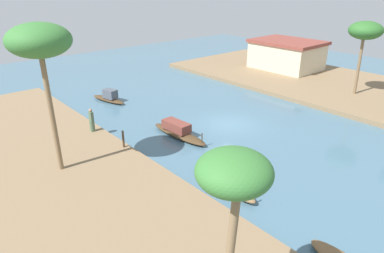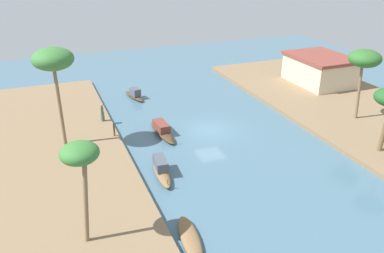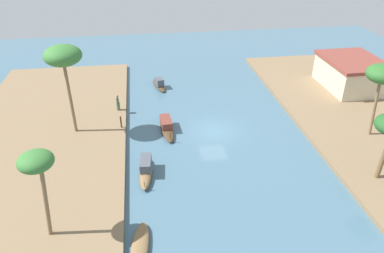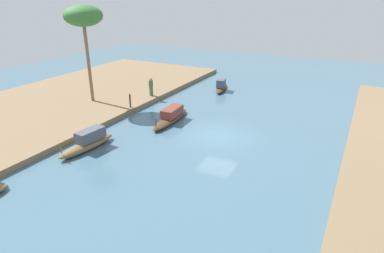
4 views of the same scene
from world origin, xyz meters
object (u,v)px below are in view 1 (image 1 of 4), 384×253
Objects in this scene: sampan_with_red_awning at (109,97)px; palm_tree_left_near at (39,43)px; sampan_midstream at (178,131)px; sampan_foreground at (225,179)px; palm_tree_left_far at (234,178)px; palm_tree_right_tall at (366,31)px; riverside_building at (287,54)px; person_on_near_bank at (92,122)px; mooring_post at (123,139)px.

palm_tree_left_near is at bearing -53.64° from sampan_with_red_awning.
sampan_midstream is 7.08m from sampan_foreground.
palm_tree_left_far is at bearing -32.86° from sampan_with_red_awning.
palm_tree_left_near reaches higher than palm_tree_right_tall.
riverside_building is at bearing 102.36° from sampan_midstream.
sampan_midstream is at bearing 146.98° from palm_tree_left_far.
sampan_foreground is 0.54× the size of palm_tree_left_near.
sampan_midstream is 10.06m from sampan_with_red_awning.
sampan_with_red_awning is at bearing 177.91° from sampan_foreground.
person_on_near_bank is 17.58m from palm_tree_left_far.
palm_tree_right_tall is at bearing -110.19° from person_on_near_bank.
sampan_foreground is 0.56× the size of riverside_building.
palm_tree_right_tall is (4.41, 26.37, -1.37)m from palm_tree_left_near.
sampan_with_red_awning is at bearing -37.48° from person_on_near_bank.
sampan_foreground is at bearing -20.39° from sampan_with_red_awning.
palm_tree_left_far is 35.40m from riverside_building.
person_on_near_bank is at bearing -174.30° from mooring_post.
sampan_foreground is 0.66× the size of palm_tree_right_tall.
sampan_with_red_awning is 10.56m from mooring_post.
palm_tree_left_near is 13.00m from palm_tree_left_far.
palm_tree_left_near is 1.03× the size of riverside_building.
riverside_building reaches higher than sampan_foreground.
mooring_post is 0.14× the size of palm_tree_left_near.
sampan_with_red_awning is 24.60m from palm_tree_left_far.
sampan_foreground is 11.06m from person_on_near_bank.
palm_tree_left_far is at bearing -72.08° from palm_tree_right_tall.
sampan_foreground is (6.74, -2.18, 0.08)m from sampan_midstream.
riverside_building is at bearing 102.62° from mooring_post.
riverside_building reaches higher than sampan_midstream.
palm_tree_left_far is at bearing 167.40° from person_on_near_bank.
palm_tree_right_tall is (-8.46, 26.18, 0.45)m from palm_tree_left_far.
person_on_near_bank is 3.69m from mooring_post.
mooring_post is (9.68, -4.18, 0.55)m from sampan_with_red_awning.
person_on_near_bank is 0.21× the size of palm_tree_left_near.
riverside_building is at bearing 123.61° from sampan_foreground.
sampan_foreground is 3.84× the size of mooring_post.
sampan_foreground is at bearing -62.09° from riverside_building.
palm_tree_right_tall is at bearing 78.66° from mooring_post.
mooring_post is (-7.11, -2.03, 0.48)m from sampan_foreground.
palm_tree_left_near is (3.72, -3.78, 6.40)m from person_on_near_bank.
palm_tree_left_far is 27.51m from palm_tree_right_tall.
sampan_with_red_awning is (-10.06, -0.03, 0.01)m from sampan_midstream.
mooring_post is at bearing 163.00° from palm_tree_left_far.
palm_tree_right_tall is at bearing -20.13° from riverside_building.
palm_tree_left_near reaches higher than mooring_post.
mooring_post is at bearing -98.56° from sampan_midstream.
palm_tree_left_far is at bearing -58.39° from riverside_building.
riverside_building reaches higher than person_on_near_bank.
sampan_with_red_awning is (-16.79, 2.15, -0.07)m from sampan_foreground.
palm_tree_left_near is 1.22× the size of palm_tree_right_tall.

